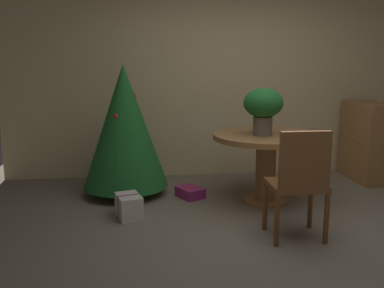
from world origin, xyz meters
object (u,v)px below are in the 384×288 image
at_px(holiday_tree, 125,126).
at_px(gift_box_cream, 129,206).
at_px(flower_vase, 263,106).
at_px(wooden_cabinet, 368,142).
at_px(round_dining_table, 266,151).
at_px(wooden_chair_near, 300,179).
at_px(gift_box_purple, 190,192).

relative_size(holiday_tree, gift_box_cream, 4.16).
height_order(flower_vase, wooden_cabinet, flower_vase).
relative_size(round_dining_table, holiday_tree, 0.77).
bearing_deg(wooden_cabinet, round_dining_table, -154.23).
height_order(wooden_chair_near, gift_box_cream, wooden_chair_near).
distance_m(wooden_chair_near, gift_box_purple, 1.59).
bearing_deg(gift_box_purple, round_dining_table, -18.37).
height_order(gift_box_purple, wooden_cabinet, wooden_cabinet).
distance_m(gift_box_cream, gift_box_purple, 0.89).
relative_size(round_dining_table, gift_box_cream, 3.20).
xyz_separation_m(wooden_chair_near, gift_box_cream, (-1.48, 0.71, -0.44)).
bearing_deg(holiday_tree, wooden_cabinet, 5.33).
height_order(wooden_chair_near, gift_box_purple, wooden_chair_near).
height_order(flower_vase, wooden_chair_near, flower_vase).
bearing_deg(gift_box_purple, wooden_cabinet, 11.88).
distance_m(holiday_tree, wooden_cabinet, 3.17).
relative_size(flower_vase, wooden_cabinet, 0.49).
bearing_deg(gift_box_purple, wooden_chair_near, -57.95).
bearing_deg(gift_box_purple, flower_vase, -24.48).
height_order(wooden_chair_near, wooden_cabinet, wooden_cabinet).
bearing_deg(round_dining_table, wooden_chair_near, -90.00).
bearing_deg(round_dining_table, wooden_cabinet, 25.77).
distance_m(round_dining_table, wooden_chair_near, 1.02).
bearing_deg(wooden_chair_near, round_dining_table, 90.00).
relative_size(round_dining_table, gift_box_purple, 3.08).
bearing_deg(wooden_chair_near, wooden_cabinet, 48.19).
relative_size(round_dining_table, wooden_chair_near, 1.18).
height_order(flower_vase, holiday_tree, holiday_tree).
distance_m(flower_vase, holiday_tree, 1.59).
distance_m(gift_box_cream, wooden_cabinet, 3.29).
height_order(round_dining_table, gift_box_cream, round_dining_table).
height_order(round_dining_table, gift_box_purple, round_dining_table).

